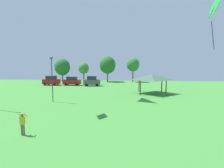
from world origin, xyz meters
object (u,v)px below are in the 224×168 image
at_px(light_post_1, 52,77).
at_px(kite_flying_5, 215,8).
at_px(treeline_tree_1, 84,68).
at_px(parked_car_third_from_left, 92,81).
at_px(parked_car_leftmost, 51,81).
at_px(treeline_tree_2, 108,65).
at_px(person_standing_far_right, 23,123).
at_px(parked_car_second_from_left, 72,81).
at_px(treeline_tree_3, 133,65).
at_px(park_pavilion, 152,77).
at_px(treeline_tree_0, 62,67).

bearing_deg(light_post_1, kite_flying_5, -26.12).
bearing_deg(treeline_tree_1, light_post_1, -83.71).
xyz_separation_m(parked_car_third_from_left, treeline_tree_1, (-5.28, 12.14, 2.94)).
relative_size(parked_car_leftmost, treeline_tree_2, 0.54).
xyz_separation_m(parked_car_leftmost, treeline_tree_2, (13.60, 10.76, 4.01)).
xyz_separation_m(person_standing_far_right, treeline_tree_2, (1.56, 42.27, 4.22)).
distance_m(parked_car_second_from_left, light_post_1, 20.29).
relative_size(parked_car_third_from_left, treeline_tree_2, 0.54).
height_order(kite_flying_5, parked_car_second_from_left, kite_flying_5).
relative_size(light_post_1, treeline_tree_2, 0.81).
distance_m(person_standing_far_right, parked_car_third_from_left, 31.02).
distance_m(parked_car_third_from_left, treeline_tree_3, 16.05).
distance_m(kite_flying_5, treeline_tree_3, 39.89).
bearing_deg(treeline_tree_1, person_standing_far_right, -81.63).
relative_size(parked_car_leftmost, park_pavilion, 0.75).
distance_m(parked_car_leftmost, parked_car_third_from_left, 10.98).
bearing_deg(parked_car_third_from_left, park_pavilion, -42.73).
height_order(park_pavilion, treeline_tree_3, treeline_tree_3).
height_order(person_standing_far_right, park_pavilion, park_pavilion).
distance_m(person_standing_far_right, treeline_tree_3, 43.62).
bearing_deg(treeline_tree_3, light_post_1, -112.21).
height_order(kite_flying_5, treeline_tree_1, kite_flying_5).
bearing_deg(treeline_tree_3, park_pavilion, -81.97).
bearing_deg(parked_car_third_from_left, kite_flying_5, -65.83).
relative_size(parked_car_leftmost, parked_car_second_from_left, 0.96).
xyz_separation_m(parked_car_third_from_left, light_post_1, (-1.84, -19.04, 2.43)).
bearing_deg(person_standing_far_right, treeline_tree_0, 104.26).
height_order(treeline_tree_0, treeline_tree_2, treeline_tree_2).
bearing_deg(treeline_tree_3, person_standing_far_right, -102.65).
bearing_deg(parked_car_leftmost, light_post_1, -61.98).
distance_m(parked_car_leftmost, treeline_tree_2, 17.79).
height_order(parked_car_leftmost, light_post_1, light_post_1).
relative_size(treeline_tree_0, treeline_tree_2, 0.92).
bearing_deg(parked_car_second_from_left, treeline_tree_3, 32.73).
bearing_deg(treeline_tree_0, parked_car_second_from_left, -59.71).
relative_size(parked_car_leftmost, treeline_tree_0, 0.59).
distance_m(light_post_1, treeline_tree_0, 34.43).
relative_size(person_standing_far_right, light_post_1, 0.27).
bearing_deg(park_pavilion, light_post_1, -150.14).
height_order(person_standing_far_right, treeline_tree_1, treeline_tree_1).
xyz_separation_m(person_standing_far_right, treeline_tree_1, (-6.34, 43.15, 3.16)).
height_order(parked_car_leftmost, parked_car_second_from_left, parked_car_leftmost).
height_order(parked_car_third_from_left, treeline_tree_0, treeline_tree_0).
bearing_deg(person_standing_far_right, treeline_tree_1, 95.16).
bearing_deg(park_pavilion, person_standing_far_right, -121.05).
relative_size(parked_car_third_from_left, treeline_tree_0, 0.59).
height_order(parked_car_second_from_left, light_post_1, light_post_1).
xyz_separation_m(treeline_tree_1, treeline_tree_2, (7.91, -0.88, 1.06)).
xyz_separation_m(light_post_1, treeline_tree_2, (4.47, 30.31, 1.57)).
xyz_separation_m(park_pavilion, treeline_tree_3, (-3.04, 21.52, 2.28)).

